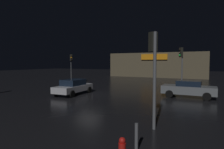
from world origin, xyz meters
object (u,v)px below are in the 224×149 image
object	(u,v)px
traffic_signal_cross_left	(71,61)
car_far	(189,89)
car_near	(73,87)
store_building	(159,65)
traffic_signal_main	(153,61)
traffic_signal_opposite	(181,60)

from	to	relation	value
traffic_signal_cross_left	car_far	world-z (taller)	traffic_signal_cross_left
car_near	store_building	bearing A→B (deg)	86.92
traffic_signal_main	traffic_signal_opposite	distance (m)	12.90
traffic_signal_main	car_near	bearing A→B (deg)	147.24
store_building	traffic_signal_main	bearing A→B (deg)	-77.30
traffic_signal_cross_left	car_near	xyz separation A→B (m)	(6.25, -7.42, -2.48)
traffic_signal_opposite	store_building	bearing A→B (deg)	108.88
car_near	traffic_signal_opposite	bearing A→B (deg)	38.85
traffic_signal_opposite	car_near	bearing A→B (deg)	-141.15
traffic_signal_main	traffic_signal_opposite	bearing A→B (deg)	92.01
traffic_signal_cross_left	car_far	size ratio (longest dim) A/B	0.95
store_building	car_near	world-z (taller)	store_building
traffic_signal_opposite	car_far	size ratio (longest dim) A/B	1.05
traffic_signal_cross_left	car_near	bearing A→B (deg)	-49.88
car_far	traffic_signal_opposite	bearing A→B (deg)	106.33
traffic_signal_main	traffic_signal_opposite	world-z (taller)	traffic_signal_opposite
traffic_signal_opposite	car_near	distance (m)	11.46
store_building	car_near	size ratio (longest dim) A/B	4.44
traffic_signal_opposite	traffic_signal_main	bearing A→B (deg)	-87.99
traffic_signal_opposite	traffic_signal_cross_left	xyz separation A→B (m)	(-14.95, 0.42, -0.08)
traffic_signal_cross_left	car_far	distance (m)	16.80
traffic_signal_opposite	car_far	distance (m)	4.72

